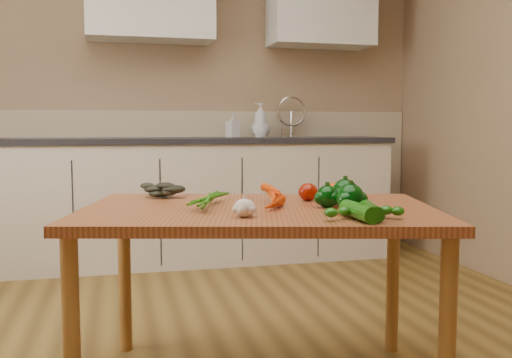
{
  "coord_description": "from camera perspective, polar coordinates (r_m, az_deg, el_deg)",
  "views": [
    {
      "loc": [
        -0.36,
        -1.93,
        0.98
      ],
      "look_at": [
        0.2,
        0.33,
        0.77
      ],
      "focal_mm": 40.0,
      "sensor_mm": 36.0,
      "label": 1
    }
  ],
  "objects": [
    {
      "name": "zucchini_b",
      "position": [
        1.84,
        10.25,
        -3.2
      ],
      "size": [
        0.06,
        0.19,
        0.05
      ],
      "primitive_type": "cylinder",
      "rotation": [
        1.57,
        0.0,
        0.02
      ],
      "color": "#0F4A07",
      "rests_on": "table"
    },
    {
      "name": "leafy_greens",
      "position": [
        2.39,
        -9.52,
        -0.79
      ],
      "size": [
        0.18,
        0.16,
        0.09
      ],
      "primitive_type": null,
      "color": "black",
      "rests_on": "table"
    },
    {
      "name": "counter_run",
      "position": [
        4.19,
        -5.85,
        -1.92
      ],
      "size": [
        2.84,
        0.64,
        1.14
      ],
      "color": "beige",
      "rests_on": "ground"
    },
    {
      "name": "pepper_b",
      "position": [
        2.15,
        8.9,
        -1.35
      ],
      "size": [
        0.1,
        0.1,
        0.1
      ],
      "primitive_type": "sphere",
      "color": "black",
      "rests_on": "table"
    },
    {
      "name": "garlic_bulb",
      "position": [
        1.86,
        -1.15,
        -2.91
      ],
      "size": [
        0.07,
        0.07,
        0.06
      ],
      "primitive_type": "ellipsoid",
      "color": "beige",
      "rests_on": "table"
    },
    {
      "name": "pepper_c",
      "position": [
        1.99,
        9.42,
        -1.92
      ],
      "size": [
        0.1,
        0.1,
        0.1
      ],
      "primitive_type": "sphere",
      "color": "black",
      "rests_on": "table"
    },
    {
      "name": "soap_bottle_a",
      "position": [
        4.36,
        0.47,
        5.93
      ],
      "size": [
        0.14,
        0.14,
        0.26
      ],
      "primitive_type": "imported",
      "rotation": [
        0.0,
        0.0,
        4.11
      ],
      "color": "silver",
      "rests_on": "counter_run"
    },
    {
      "name": "carrot_bunch",
      "position": [
        2.11,
        -0.27,
        -1.89
      ],
      "size": [
        0.27,
        0.23,
        0.06
      ],
      "primitive_type": null,
      "rotation": [
        0.0,
        0.0,
        -0.24
      ],
      "color": "#CE3904",
      "rests_on": "table"
    },
    {
      "name": "soap_bottle_b",
      "position": [
        4.32,
        -2.35,
        5.36
      ],
      "size": [
        0.11,
        0.11,
        0.17
      ],
      "primitive_type": "imported",
      "rotation": [
        0.0,
        0.0,
        2.04
      ],
      "color": "silver",
      "rests_on": "counter_run"
    },
    {
      "name": "pepper_a",
      "position": [
        2.09,
        7.15,
        -1.76
      ],
      "size": [
        0.08,
        0.08,
        0.08
      ],
      "primitive_type": "sphere",
      "color": "black",
      "rests_on": "table"
    },
    {
      "name": "tomato_a",
      "position": [
        2.28,
        5.22,
        -1.3
      ],
      "size": [
        0.08,
        0.08,
        0.07
      ],
      "primitive_type": "ellipsoid",
      "color": "#821002",
      "rests_on": "table"
    },
    {
      "name": "tomato_b",
      "position": [
        2.29,
        8.01,
        -1.25
      ],
      "size": [
        0.08,
        0.08,
        0.07
      ],
      "primitive_type": "ellipsoid",
      "color": "#D33805",
      "rests_on": "table"
    },
    {
      "name": "table",
      "position": [
        2.11,
        0.3,
        -4.87
      ],
      "size": [
        1.44,
        1.11,
        0.69
      ],
      "rotation": [
        0.0,
        0.0,
        -0.24
      ],
      "color": "#A1542E",
      "rests_on": "ground"
    },
    {
      "name": "tomato_c",
      "position": [
        2.22,
        9.64,
        -1.66
      ],
      "size": [
        0.07,
        0.07,
        0.06
      ],
      "primitive_type": "ellipsoid",
      "color": "#D33805",
      "rests_on": "table"
    },
    {
      "name": "zucchini_a",
      "position": [
        1.85,
        11.44,
        -3.17
      ],
      "size": [
        0.09,
        0.18,
        0.05
      ],
      "primitive_type": "cylinder",
      "rotation": [
        1.57,
        0.0,
        -0.24
      ],
      "color": "#0F4A07",
      "rests_on": "table"
    },
    {
      "name": "soap_bottle_c",
      "position": [
        4.38,
        0.47,
        5.45
      ],
      "size": [
        0.17,
        0.17,
        0.19
      ],
      "primitive_type": "imported",
      "rotation": [
        0.0,
        0.0,
        6.09
      ],
      "color": "silver",
      "rests_on": "counter_run"
    },
    {
      "name": "room",
      "position": [
        2.15,
        -4.19,
        12.36
      ],
      "size": [
        4.04,
        5.04,
        2.64
      ],
      "color": "brown",
      "rests_on": "ground"
    }
  ]
}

